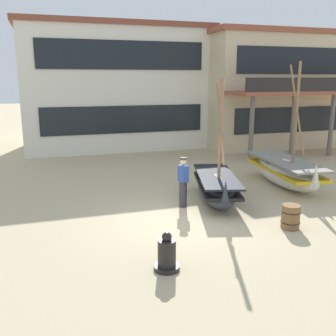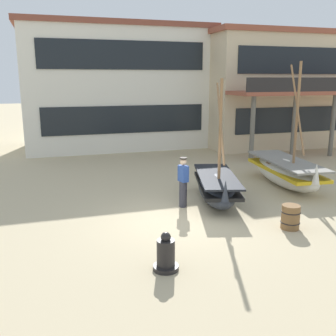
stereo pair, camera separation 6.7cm
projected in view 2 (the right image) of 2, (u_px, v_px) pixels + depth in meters
name	position (u px, v px, depth m)	size (l,w,h in m)	color
ground_plane	(178.00, 220.00, 11.69)	(120.00, 120.00, 0.00)	tan
fishing_boat_near_left	(286.00, 171.00, 15.28)	(1.88, 4.48, 4.81)	silver
fishing_boat_centre_large	(217.00, 187.00, 13.32)	(2.17, 3.83, 4.21)	#2D333D
fisherman_by_hull	(183.00, 183.00, 12.70)	(0.30, 0.40, 1.68)	#33333D
capstan_winch	(166.00, 255.00, 8.59)	(0.59, 0.59, 0.90)	black
wooden_barrel	(290.00, 217.00, 10.95)	(0.56, 0.56, 0.70)	brown
harbor_building_main	(117.00, 87.00, 23.65)	(11.38, 5.24, 7.30)	silver
harbor_building_annex	(267.00, 89.00, 24.61)	(8.94, 8.18, 6.97)	beige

